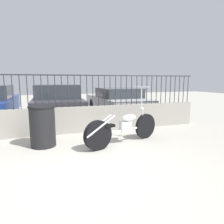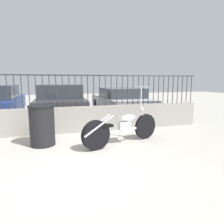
{
  "view_description": "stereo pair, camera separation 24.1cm",
  "coord_description": "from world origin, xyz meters",
  "px_view_note": "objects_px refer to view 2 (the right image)",
  "views": [
    {
      "loc": [
        -0.58,
        -3.26,
        1.58
      ],
      "look_at": [
        1.2,
        1.95,
        0.7
      ],
      "focal_mm": 32.0,
      "sensor_mm": 36.0,
      "label": 1
    },
    {
      "loc": [
        -0.35,
        -3.34,
        1.58
      ],
      "look_at": [
        1.2,
        1.95,
        0.7
      ],
      "focal_mm": 32.0,
      "sensor_mm": 36.0,
      "label": 2
    }
  ],
  "objects_px": {
    "trash_bin": "(42,125)",
    "car_silver": "(121,101)",
    "motorcycle_white": "(119,129)",
    "car_dark_grey": "(61,101)"
  },
  "relations": [
    {
      "from": "car_dark_grey",
      "to": "car_silver",
      "type": "bearing_deg",
      "value": -88.52
    },
    {
      "from": "motorcycle_white",
      "to": "car_silver",
      "type": "relative_size",
      "value": 0.51
    },
    {
      "from": "motorcycle_white",
      "to": "car_dark_grey",
      "type": "xyz_separation_m",
      "value": [
        -1.24,
        4.06,
        0.3
      ]
    },
    {
      "from": "motorcycle_white",
      "to": "car_silver",
      "type": "distance_m",
      "value": 4.3
    },
    {
      "from": "motorcycle_white",
      "to": "trash_bin",
      "type": "distance_m",
      "value": 1.86
    },
    {
      "from": "motorcycle_white",
      "to": "trash_bin",
      "type": "bearing_deg",
      "value": 147.06
    },
    {
      "from": "car_dark_grey",
      "to": "motorcycle_white",
      "type": "bearing_deg",
      "value": -161.49
    },
    {
      "from": "trash_bin",
      "to": "car_silver",
      "type": "distance_m",
      "value": 4.82
    },
    {
      "from": "car_dark_grey",
      "to": "car_silver",
      "type": "xyz_separation_m",
      "value": [
        2.65,
        -0.0,
        -0.07
      ]
    },
    {
      "from": "trash_bin",
      "to": "car_dark_grey",
      "type": "height_order",
      "value": "car_dark_grey"
    }
  ]
}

